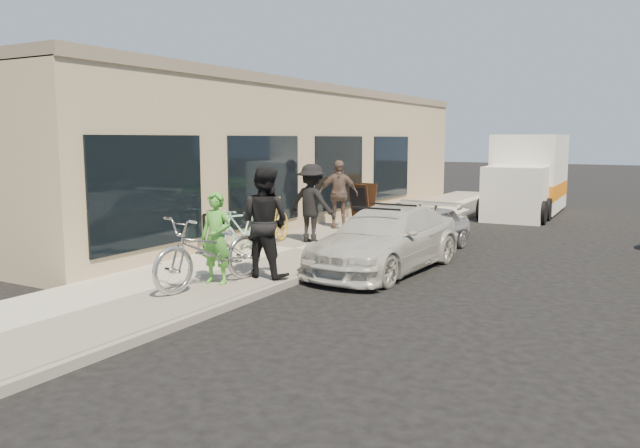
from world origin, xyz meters
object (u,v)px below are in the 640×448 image
at_px(sedan_white, 386,239).
at_px(woman_rider, 216,238).
at_px(bystander_b, 338,194).
at_px(cruiser_bike_c, 272,221).
at_px(cruiser_bike_a, 242,229).
at_px(sandwich_board, 362,201).
at_px(cruiser_bike_b, 264,226).
at_px(bike_rack, 214,229).
at_px(bystander_a, 312,203).
at_px(moving_truck, 527,179).
at_px(tandem_bike, 211,251).
at_px(sedan_silver, 426,229).
at_px(man_standing, 264,222).

xyz_separation_m(sedan_white, woman_rider, (-1.80, -3.10, 0.31)).
height_order(woman_rider, bystander_b, bystander_b).
height_order(cruiser_bike_c, bystander_b, bystander_b).
bearing_deg(woman_rider, cruiser_bike_a, 112.81).
xyz_separation_m(sandwich_board, cruiser_bike_b, (0.07, -5.44, -0.11)).
height_order(sedan_white, cruiser_bike_a, sedan_white).
relative_size(bike_rack, cruiser_bike_b, 0.54).
bearing_deg(bystander_a, sandwich_board, -75.06).
distance_m(bike_rack, moving_truck, 12.85).
bearing_deg(tandem_bike, bystander_a, 109.78).
xyz_separation_m(moving_truck, cruiser_bike_b, (-3.85, -10.59, -0.63)).
distance_m(sandwich_board, cruiser_bike_a, 6.31).
bearing_deg(bike_rack, bystander_a, 67.03).
relative_size(cruiser_bike_a, bystander_b, 0.86).
xyz_separation_m(sedan_silver, cruiser_bike_b, (-3.34, -1.81, 0.07)).
distance_m(sedan_silver, bystander_a, 2.77).
relative_size(bike_rack, bystander_a, 0.49).
bearing_deg(cruiser_bike_c, cruiser_bike_b, -172.71).
xyz_separation_m(cruiser_bike_b, bystander_b, (0.20, 3.33, 0.50)).
relative_size(cruiser_bike_b, bystander_b, 0.90).
height_order(sedan_silver, bystander_b, bystander_b).
relative_size(tandem_bike, woman_rider, 1.47).
distance_m(cruiser_bike_b, bystander_a, 1.26).
bearing_deg(moving_truck, tandem_bike, -100.80).
bearing_deg(bystander_b, bike_rack, -127.33).
bearing_deg(bystander_a, sedan_white, 154.89).
bearing_deg(sandwich_board, tandem_bike, -72.69).
relative_size(sedan_silver, woman_rider, 1.95).
height_order(bike_rack, tandem_bike, tandem_bike).
relative_size(bike_rack, moving_truck, 0.16).
distance_m(moving_truck, cruiser_bike_b, 11.28).
xyz_separation_m(man_standing, bystander_a, (-1.17, 3.69, -0.05)).
height_order(bike_rack, man_standing, man_standing).
relative_size(sandwich_board, sedan_white, 0.24).
relative_size(woman_rider, cruiser_bike_b, 0.94).
height_order(bike_rack, bystander_a, bystander_a).
relative_size(cruiser_bike_c, bystander_a, 0.98).
height_order(moving_truck, cruiser_bike_b, moving_truck).
height_order(man_standing, cruiser_bike_b, man_standing).
relative_size(sandwich_board, cruiser_bike_c, 0.59).
distance_m(moving_truck, woman_rider, 14.48).
relative_size(bike_rack, cruiser_bike_a, 0.57).
height_order(moving_truck, cruiser_bike_c, moving_truck).
bearing_deg(sandwich_board, cruiser_bike_b, -82.21).
distance_m(cruiser_bike_a, bystander_a, 1.95).
xyz_separation_m(sedan_white, moving_truck, (0.48, 11.19, 0.59)).
xyz_separation_m(bike_rack, cruiser_bike_a, (0.20, 0.72, -0.07)).
height_order(sedan_silver, cruiser_bike_b, sedan_silver).
xyz_separation_m(sedan_white, cruiser_bike_b, (-3.37, 0.61, -0.04)).
distance_m(bike_rack, cruiser_bike_c, 1.68).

